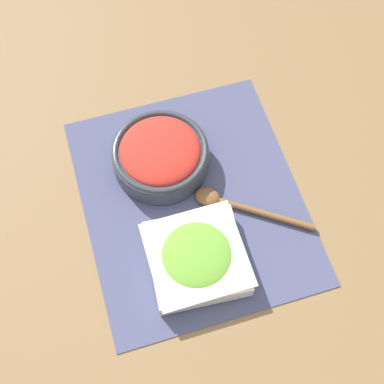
% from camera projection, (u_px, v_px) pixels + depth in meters
% --- Properties ---
extents(ground_plane, '(3.00, 3.00, 0.00)m').
position_uv_depth(ground_plane, '(192.00, 200.00, 1.00)').
color(ground_plane, olive).
extents(placemat, '(0.47, 0.40, 0.00)m').
position_uv_depth(placemat, '(192.00, 200.00, 1.00)').
color(placemat, '#474C70').
rests_on(placemat, ground_plane).
extents(lettuce_bowl, '(0.17, 0.17, 0.05)m').
position_uv_depth(lettuce_bowl, '(197.00, 257.00, 0.92)').
color(lettuce_bowl, white).
rests_on(lettuce_bowl, placemat).
extents(tomato_bowl, '(0.18, 0.18, 0.06)m').
position_uv_depth(tomato_bowl, '(160.00, 154.00, 1.00)').
color(tomato_bowl, '#333842').
rests_on(tomato_bowl, placemat).
extents(wooden_spoon, '(0.15, 0.20, 0.02)m').
position_uv_depth(wooden_spoon, '(232.00, 204.00, 0.98)').
color(wooden_spoon, brown).
rests_on(wooden_spoon, placemat).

